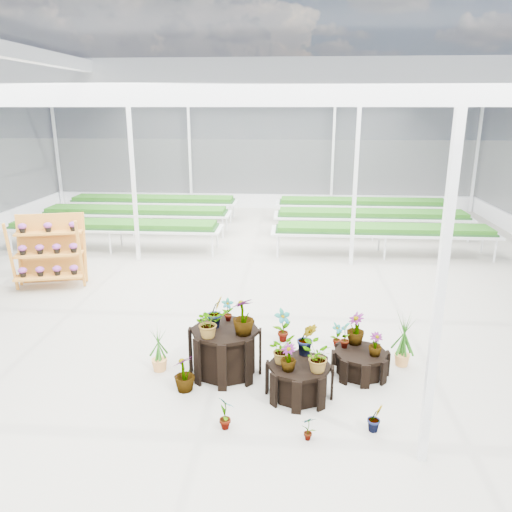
# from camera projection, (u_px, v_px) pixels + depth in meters

# --- Properties ---
(ground_plane) EXTENTS (24.00, 24.00, 0.00)m
(ground_plane) POSITION_uv_depth(u_px,v_px,m) (225.00, 320.00, 10.23)
(ground_plane) COLOR gray
(ground_plane) RESTS_ON ground
(greenhouse_shell) EXTENTS (18.00, 24.00, 4.50)m
(greenhouse_shell) POSITION_uv_depth(u_px,v_px,m) (222.00, 213.00, 9.59)
(greenhouse_shell) COLOR white
(greenhouse_shell) RESTS_ON ground
(steel_frame) EXTENTS (18.00, 24.00, 4.50)m
(steel_frame) POSITION_uv_depth(u_px,v_px,m) (222.00, 213.00, 9.59)
(steel_frame) COLOR silver
(steel_frame) RESTS_ON ground
(nursery_benches) EXTENTS (16.00, 7.00, 0.84)m
(nursery_benches) POSITION_uv_depth(u_px,v_px,m) (252.00, 223.00, 16.99)
(nursery_benches) COLOR silver
(nursery_benches) RESTS_ON ground
(plinth_tall) EXTENTS (1.19, 1.19, 0.78)m
(plinth_tall) POSITION_uv_depth(u_px,v_px,m) (225.00, 351.00, 8.12)
(plinth_tall) COLOR black
(plinth_tall) RESTS_ON ground
(plinth_mid) EXTENTS (1.07, 1.07, 0.52)m
(plinth_mid) POSITION_uv_depth(u_px,v_px,m) (299.00, 380.00, 7.50)
(plinth_mid) COLOR black
(plinth_mid) RESTS_ON ground
(plinth_low) EXTENTS (0.94, 0.94, 0.40)m
(plinth_low) POSITION_uv_depth(u_px,v_px,m) (360.00, 363.00, 8.12)
(plinth_low) COLOR black
(plinth_low) RESTS_ON ground
(shelf_rack) EXTENTS (1.79, 1.23, 1.73)m
(shelf_rack) POSITION_uv_depth(u_px,v_px,m) (49.00, 252.00, 11.95)
(shelf_rack) COLOR #C77E2A
(shelf_rack) RESTS_ON ground
(nursery_plants) EXTENTS (4.45, 3.16, 1.38)m
(nursery_plants) POSITION_uv_depth(u_px,v_px,m) (267.00, 340.00, 8.11)
(nursery_plants) COLOR #1F5514
(nursery_plants) RESTS_ON ground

